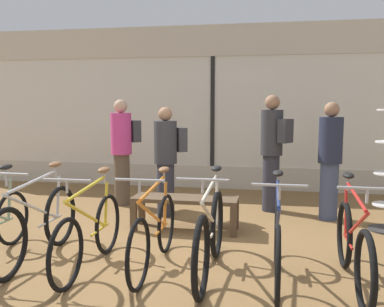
# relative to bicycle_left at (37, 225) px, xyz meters

# --- Properties ---
(ground_plane) EXTENTS (24.00, 24.00, 0.00)m
(ground_plane) POSITION_rel_bicycle_left_xyz_m (1.30, 0.42, -0.39)
(ground_plane) COLOR olive
(shop_back_wall) EXTENTS (12.00, 0.08, 3.20)m
(shop_back_wall) POSITION_rel_bicycle_left_xyz_m (1.30, 4.32, 1.25)
(shop_back_wall) COLOR beige
(shop_back_wall) RESTS_ON ground_plane
(bicycle_left) EXTENTS (0.46, 1.79, 1.04)m
(bicycle_left) POSITION_rel_bicycle_left_xyz_m (0.00, 0.00, 0.00)
(bicycle_left) COLOR black
(bicycle_left) RESTS_ON ground_plane
(bicycle_center_left) EXTENTS (0.46, 1.67, 1.02)m
(bicycle_center_left) POSITION_rel_bicycle_left_xyz_m (0.66, -0.11, -0.01)
(bicycle_center_left) COLOR black
(bicycle_center_left) RESTS_ON ground_plane
(bicycle_center) EXTENTS (0.46, 1.69, 1.02)m
(bicycle_center) POSITION_rel_bicycle_left_xyz_m (1.29, 0.03, -0.01)
(bicycle_center) COLOR black
(bicycle_center) RESTS_ON ground_plane
(bicycle_center_right) EXTENTS (0.46, 1.79, 1.05)m
(bicycle_center_right) POSITION_rel_bicycle_left_xyz_m (1.88, -0.03, 0.01)
(bicycle_center_right) COLOR black
(bicycle_center_right) RESTS_ON ground_plane
(bicycle_right) EXTENTS (0.46, 1.70, 1.03)m
(bicycle_right) POSITION_rel_bicycle_left_xyz_m (2.53, -0.06, 0.00)
(bicycle_right) COLOR black
(bicycle_right) RESTS_ON ground_plane
(bicycle_far_right) EXTENTS (0.46, 1.70, 1.03)m
(bicycle_far_right) POSITION_rel_bicycle_left_xyz_m (3.22, -0.07, -0.01)
(bicycle_far_right) COLOR black
(bicycle_far_right) RESTS_ON ground_plane
(display_bench) EXTENTS (1.40, 0.44, 0.45)m
(display_bench) POSITION_rel_bicycle_left_xyz_m (1.34, 1.39, -0.02)
(display_bench) COLOR brown
(display_bench) RESTS_ON ground_plane
(customer_near_rack) EXTENTS (0.44, 0.44, 1.71)m
(customer_near_rack) POSITION_rel_bicycle_left_xyz_m (3.29, 2.31, 0.51)
(customer_near_rack) COLOR #424C6B
(customer_near_rack) RESTS_ON ground_plane
(customer_by_window) EXTENTS (0.56, 0.50, 1.82)m
(customer_by_window) POSITION_rel_bicycle_left_xyz_m (2.47, 2.65, 0.60)
(customer_by_window) COLOR #2D2D38
(customer_by_window) RESTS_ON ground_plane
(customer_mid_floor) EXTENTS (0.55, 0.54, 1.75)m
(customer_mid_floor) POSITION_rel_bicycle_left_xyz_m (0.03, 2.63, 0.56)
(customer_mid_floor) COLOR brown
(customer_mid_floor) RESTS_ON ground_plane
(customer_near_bench) EXTENTS (0.56, 0.53, 1.64)m
(customer_near_bench) POSITION_rel_bicycle_left_xyz_m (0.92, 2.08, 0.49)
(customer_near_bench) COLOR #2D2D38
(customer_near_bench) RESTS_ON ground_plane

